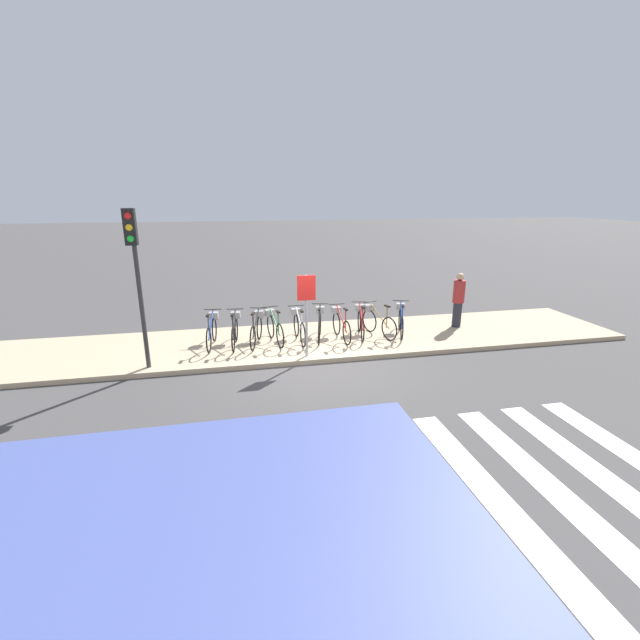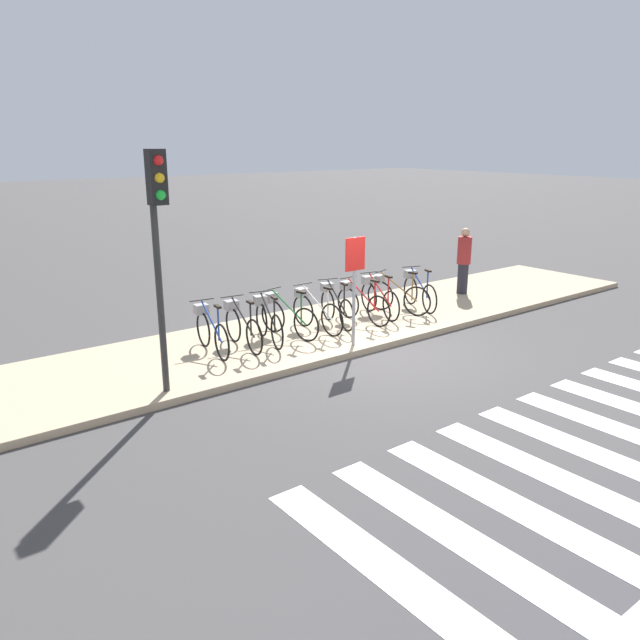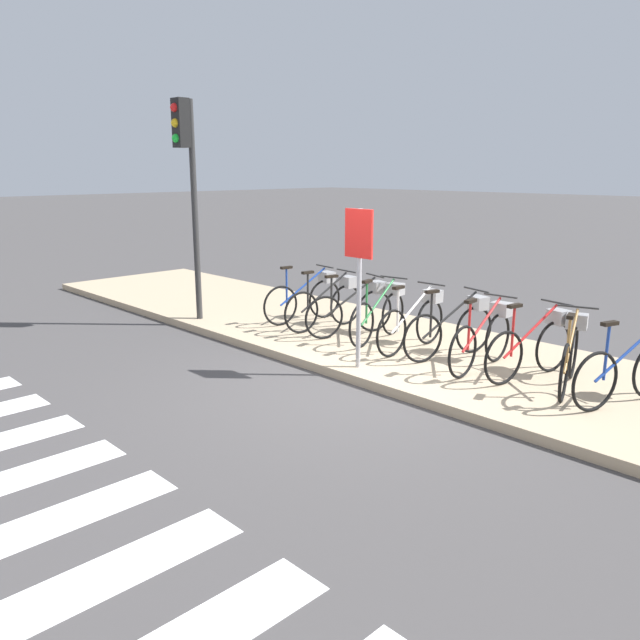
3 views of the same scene
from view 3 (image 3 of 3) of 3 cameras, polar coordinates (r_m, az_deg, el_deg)
The scene contains 14 objects.
ground_plane at distance 7.77m, azimuth 3.37°, elevation -6.03°, with size 120.00×120.00×0.00m, color #423F3F.
sidewalk at distance 8.92m, azimuth 10.20°, elevation -3.21°, with size 17.78×3.13×0.12m.
parked_bicycle_0 at distance 10.43m, azimuth -1.13°, elevation 2.24°, with size 0.46×1.56×0.96m.
parked_bicycle_1 at distance 9.96m, azimuth 0.83°, elevation 1.69°, with size 0.46×1.56×0.96m.
parked_bicycle_2 at distance 9.57m, azimuth 3.23°, elevation 1.17°, with size 0.55×1.53×0.96m.
parked_bicycle_3 at distance 9.32m, azimuth 5.62°, elevation 0.79°, with size 0.46×1.55×0.96m.
parked_bicycle_4 at distance 8.89m, azimuth 8.72°, elevation 0.06°, with size 0.46×1.57×0.96m.
parked_bicycle_5 at distance 8.61m, azimuth 12.22°, elevation -0.53°, with size 0.54×1.53×0.96m.
parked_bicycle_6 at distance 8.21m, azimuth 14.84°, elevation -1.38°, with size 0.46×1.57×0.96m.
parked_bicycle_7 at distance 8.04m, azimuth 19.06°, elevation -2.00°, with size 0.48×1.54×0.96m.
parked_bicycle_8 at distance 7.80m, azimuth 21.95°, elevation -2.71°, with size 0.62×1.50×0.96m.
parked_bicycle_9 at distance 7.53m, azimuth 26.64°, elevation -3.75°, with size 0.63×1.50×0.96m.
traffic_light at distance 10.53m, azimuth -12.08°, elevation 13.75°, with size 0.24×0.40×3.57m.
sign_post at distance 7.78m, azimuth 3.58°, elevation 5.41°, with size 0.44×0.07×2.02m.
Camera 3 is at (4.91, -5.42, 2.61)m, focal length 35.00 mm.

